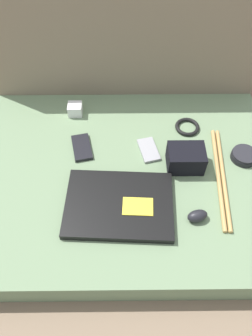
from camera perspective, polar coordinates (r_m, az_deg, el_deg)
ground_plane at (r=1.15m, az=0.00°, el=-3.64°), size 8.00×8.00×0.00m
couch_seat at (r=1.11m, az=0.00°, el=-2.20°), size 1.00×0.76×0.10m
couch_backrest at (r=1.33m, az=-0.22°, el=20.03°), size 1.00×0.20×0.48m
laptop at (r=0.99m, az=-1.19°, el=-6.38°), size 0.33×0.25×0.03m
computer_mouse at (r=0.99m, az=12.33°, el=-8.15°), size 0.07×0.05×0.03m
speaker_puck at (r=1.16m, az=19.86°, el=2.04°), size 0.09×0.09×0.03m
phone_silver at (r=1.14m, az=-7.70°, el=3.58°), size 0.08×0.12×0.01m
phone_black at (r=1.12m, az=3.95°, el=3.18°), size 0.08×0.11×0.01m
camera_pouch at (r=1.07m, az=10.35°, el=1.68°), size 0.12×0.09×0.08m
charger_brick at (r=1.25m, az=-8.84°, el=10.09°), size 0.05×0.05×0.04m
cable_coil at (r=1.21m, az=10.63°, el=7.05°), size 0.09×0.09×0.01m
drumstick_pair at (r=1.09m, az=16.18°, el=-1.39°), size 0.06×0.39×0.01m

